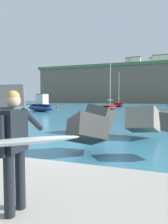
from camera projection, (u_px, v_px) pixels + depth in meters
ground_plane at (63, 151)px, 7.42m from camera, size 400.00×400.00×0.00m
breakwater_jetty at (107, 117)px, 8.37m from camera, size 29.60×6.95×2.55m
surfer_with_board at (11, 144)px, 2.84m from camera, size 2.10×1.17×1.78m
boat_near_left at (109, 107)px, 34.77m from camera, size 2.44×4.46×8.16m
boat_near_centre at (41, 106)px, 29.78m from camera, size 5.40×3.38×2.57m
boat_mid_centre at (45, 105)px, 40.32m from camera, size 4.56×5.57×2.23m
boat_far_left at (118, 104)px, 46.82m from camera, size 3.99×5.91×7.64m
mooring_buoy_inner at (57, 107)px, 42.36m from camera, size 0.44×0.44×0.44m
headland_bluff at (144, 85)px, 94.73m from camera, size 91.45×32.82×16.06m
station_building_west at (161, 61)px, 94.15m from camera, size 8.20×5.37×5.37m
station_building_central at (157, 64)px, 98.49m from camera, size 6.80×7.86×4.79m
station_building_east at (136, 63)px, 95.39m from camera, size 4.26×5.74×4.71m
station_building_annex at (131, 64)px, 99.69m from camera, size 5.41×7.07×5.05m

